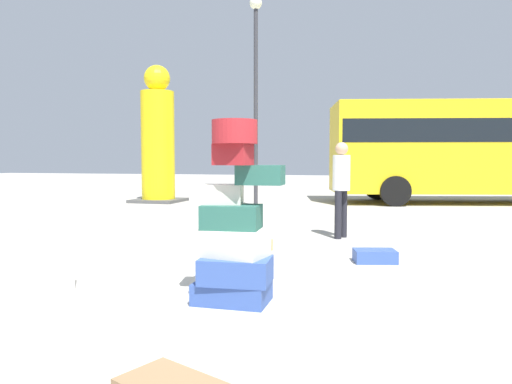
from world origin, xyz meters
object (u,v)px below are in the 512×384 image
(suitcase_tower, at_px, (234,229))
(suitcase_navy_behind_tower, at_px, (375,256))
(suitcase_tan_left_side, at_px, (246,246))
(person_bearded_onlooker, at_px, (341,181))
(suitcase_cream_foreground_far, at_px, (52,260))
(parked_bus, at_px, (485,145))
(lamp_post, at_px, (256,71))
(yellow_dummy_statue, at_px, (158,141))

(suitcase_tower, distance_m, suitcase_navy_behind_tower, 2.57)
(suitcase_tan_left_side, bearing_deg, person_bearded_onlooker, 56.59)
(person_bearded_onlooker, bearing_deg, suitcase_navy_behind_tower, 38.85)
(suitcase_navy_behind_tower, bearing_deg, suitcase_tan_left_side, 157.94)
(suitcase_cream_foreground_far, relative_size, parked_bus, 0.07)
(suitcase_tan_left_side, relative_size, suitcase_navy_behind_tower, 1.29)
(suitcase_cream_foreground_far, bearing_deg, suitcase_tower, 15.84)
(parked_bus, relative_size, lamp_post, 1.62)
(yellow_dummy_statue, distance_m, parked_bus, 10.48)
(suitcase_cream_foreground_far, distance_m, yellow_dummy_statue, 10.93)
(suitcase_tan_left_side, bearing_deg, yellow_dummy_statue, 129.00)
(person_bearded_onlooker, bearing_deg, lamp_post, -129.66)
(suitcase_cream_foreground_far, height_order, lamp_post, lamp_post)
(suitcase_tower, xyz_separation_m, lamp_post, (-2.34, 9.25, 3.27))
(suitcase_navy_behind_tower, height_order, lamp_post, lamp_post)
(suitcase_navy_behind_tower, bearing_deg, parked_bus, 58.81)
(suitcase_cream_foreground_far, height_order, person_bearded_onlooker, person_bearded_onlooker)
(suitcase_tan_left_side, distance_m, yellow_dummy_statue, 9.27)
(suitcase_tan_left_side, xyz_separation_m, lamp_post, (-1.73, 6.83, 3.88))
(yellow_dummy_statue, bearing_deg, lamp_post, -9.85)
(yellow_dummy_statue, bearing_deg, parked_bus, 13.20)
(suitcase_cream_foreground_far, bearing_deg, suitcase_navy_behind_tower, 46.79)
(suitcase_tan_left_side, distance_m, person_bearded_onlooker, 2.23)
(suitcase_tower, distance_m, suitcase_cream_foreground_far, 1.92)
(suitcase_tower, xyz_separation_m, yellow_dummy_statue, (-5.81, 9.86, 1.28))
(person_bearded_onlooker, height_order, parked_bus, parked_bus)
(person_bearded_onlooker, relative_size, yellow_dummy_statue, 0.38)
(suitcase_cream_foreground_far, bearing_deg, person_bearded_onlooker, 69.20)
(suitcase_tan_left_side, xyz_separation_m, suitcase_cream_foreground_far, (-1.26, -2.63, 0.25))
(suitcase_tan_left_side, distance_m, suitcase_navy_behind_tower, 1.88)
(suitcase_cream_foreground_far, height_order, suitcase_navy_behind_tower, suitcase_cream_foreground_far)
(person_bearded_onlooker, bearing_deg, parked_bus, 176.06)
(suitcase_navy_behind_tower, height_order, person_bearded_onlooker, person_bearded_onlooker)
(person_bearded_onlooker, xyz_separation_m, lamp_post, (-2.97, 5.21, 2.97))
(suitcase_navy_behind_tower, bearing_deg, yellow_dummy_statue, 118.62)
(suitcase_tower, distance_m, parked_bus, 13.06)
(suitcase_navy_behind_tower, bearing_deg, suitcase_tower, -134.00)
(person_bearded_onlooker, bearing_deg, yellow_dummy_statue, -111.39)
(parked_bus, bearing_deg, suitcase_tower, -122.69)
(suitcase_cream_foreground_far, height_order, yellow_dummy_statue, yellow_dummy_statue)
(suitcase_tan_left_side, bearing_deg, lamp_post, 108.21)
(suitcase_cream_foreground_far, bearing_deg, parked_bus, 73.02)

